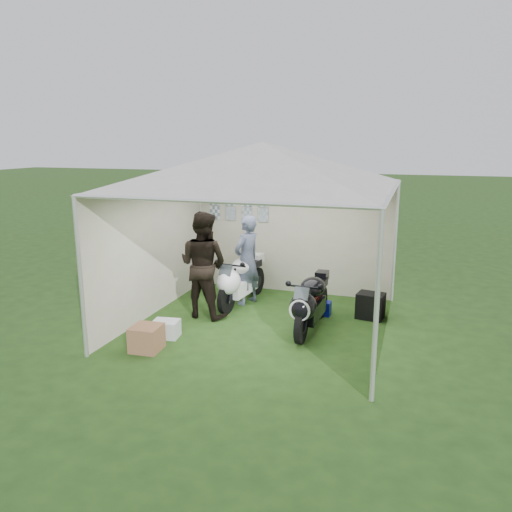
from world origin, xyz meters
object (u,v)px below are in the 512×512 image
object	(u,v)px
motorcycle_white	(240,279)
person_dark_jacket	(203,265)
equipment_box	(370,306)
crate_0	(166,329)
motorcycle_black	(310,302)
crate_1	(147,338)
person_blue_jacket	(247,260)
canopy_tent	(263,169)
paddock_stand	(321,308)

from	to	relation	value
motorcycle_white	person_dark_jacket	size ratio (longest dim) A/B	0.98
equipment_box	crate_0	distance (m)	3.51
motorcycle_black	crate_0	size ratio (longest dim) A/B	4.49
crate_0	crate_1	bearing A→B (deg)	-93.07
person_blue_jacket	crate_1	size ratio (longest dim) A/B	4.02
crate_0	crate_1	xyz separation A→B (m)	(-0.03, -0.54, 0.05)
canopy_tent	motorcycle_black	distance (m)	2.24
motorcycle_white	equipment_box	bearing A→B (deg)	6.66
motorcycle_white	crate_1	world-z (taller)	motorcycle_white
person_blue_jacket	crate_0	world-z (taller)	person_blue_jacket
crate_1	person_blue_jacket	bearing A→B (deg)	74.77
equipment_box	crate_1	distance (m)	3.85
equipment_box	crate_0	world-z (taller)	equipment_box
motorcycle_black	paddock_stand	size ratio (longest dim) A/B	5.43
motorcycle_black	person_dark_jacket	bearing A→B (deg)	177.96
canopy_tent	crate_1	size ratio (longest dim) A/B	13.54
canopy_tent	crate_1	world-z (taller)	canopy_tent
motorcycle_black	crate_0	xyz separation A→B (m)	(-2.09, -0.95, -0.36)
canopy_tent	crate_1	bearing A→B (deg)	-129.57
canopy_tent	crate_0	bearing A→B (deg)	-140.97
motorcycle_white	crate_0	xyz separation A→B (m)	(-0.56, -1.85, -0.37)
person_blue_jacket	canopy_tent	bearing A→B (deg)	53.70
motorcycle_white	equipment_box	world-z (taller)	motorcycle_white
motorcycle_white	crate_1	size ratio (longest dim) A/B	4.36
canopy_tent	crate_0	xyz separation A→B (m)	(-1.26, -1.02, -2.44)
person_blue_jacket	motorcycle_black	bearing A→B (deg)	75.61
equipment_box	person_blue_jacket	bearing A→B (deg)	177.24
motorcycle_white	person_blue_jacket	bearing A→B (deg)	60.28
motorcycle_black	person_blue_jacket	xyz separation A→B (m)	(-1.43, 1.04, 0.34)
motorcycle_black	person_blue_jacket	world-z (taller)	person_blue_jacket
motorcycle_white	crate_0	size ratio (longest dim) A/B	4.53
motorcycle_black	person_dark_jacket	world-z (taller)	person_dark_jacket
motorcycle_white	person_blue_jacket	xyz separation A→B (m)	(0.10, 0.14, 0.34)
paddock_stand	person_blue_jacket	distance (m)	1.64
equipment_box	person_dark_jacket	bearing A→B (deg)	-164.36
person_blue_jacket	equipment_box	xyz separation A→B (m)	(2.31, -0.11, -0.62)
canopy_tent	equipment_box	distance (m)	3.02
motorcycle_black	paddock_stand	xyz separation A→B (m)	(0.03, 0.82, -0.37)
equipment_box	crate_0	size ratio (longest dim) A/B	1.11
paddock_stand	canopy_tent	bearing A→B (deg)	-139.10
equipment_box	crate_1	world-z (taller)	equipment_box
canopy_tent	equipment_box	bearing A→B (deg)	26.58
motorcycle_black	canopy_tent	bearing A→B (deg)	177.00
motorcycle_white	person_blue_jacket	size ratio (longest dim) A/B	1.08
crate_0	canopy_tent	bearing A→B (deg)	39.03
motorcycle_black	person_blue_jacket	distance (m)	1.80
canopy_tent	motorcycle_white	bearing A→B (deg)	130.46
canopy_tent	person_dark_jacket	bearing A→B (deg)	176.44
person_dark_jacket	paddock_stand	bearing A→B (deg)	-152.06
canopy_tent	motorcycle_black	size ratio (longest dim) A/B	3.13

